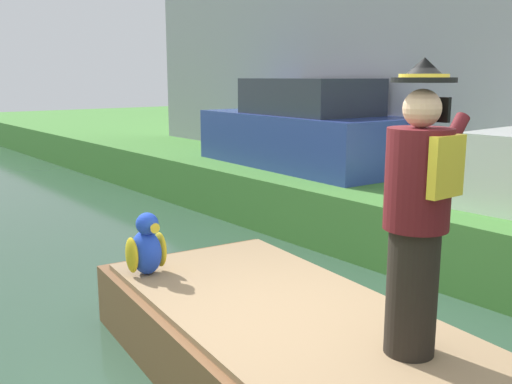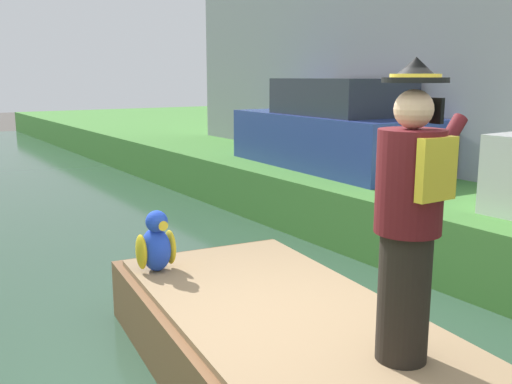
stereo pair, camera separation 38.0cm
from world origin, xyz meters
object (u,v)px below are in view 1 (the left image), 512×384
parrot_plush (146,248)px  boat (300,356)px  parked_car_blue (303,130)px  person_pirate (417,212)px

parrot_plush → boat: bearing=-74.3°
parrot_plush → parked_car_blue: 5.39m
boat → parked_car_blue: bearing=47.1°
parrot_plush → parked_car_blue: size_ratio=0.14×
boat → parrot_plush: bearing=105.7°
person_pirate → boat: bearing=100.1°
person_pirate → parrot_plush: (-0.61, 2.39, -0.68)m
person_pirate → parked_car_blue: 6.55m
person_pirate → parrot_plush: person_pirate is taller
boat → parrot_plush: 1.71m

